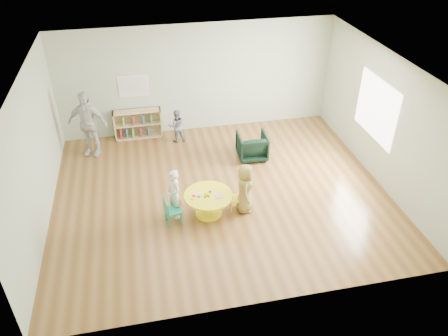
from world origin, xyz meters
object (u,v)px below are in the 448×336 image
kid_chair_left (171,210)px  adult_caretaker (88,124)px  bookshelf (137,124)px  kid_chair_right (238,198)px  armchair (252,146)px  child_left (174,194)px  child_right (245,188)px  toddler (177,126)px  activity_table (208,201)px

kid_chair_left → adult_caretaker: 3.43m
kid_chair_left → bookshelf: (-0.48, 3.62, 0.07)m
kid_chair_left → kid_chair_right: (1.37, 0.16, -0.03)m
kid_chair_right → armchair: size_ratio=0.72×
child_left → child_right: 1.39m
toddler → adult_caretaker: size_ratio=0.53×
armchair → adult_caretaker: adult_caretaker is taller
activity_table → toddler: 3.07m
activity_table → child_right: size_ratio=0.90×
armchair → adult_caretaker: size_ratio=0.43×
activity_table → adult_caretaker: bearing=129.5°
bookshelf → toddler: toddler is taller
armchair → adult_caretaker: bearing=-12.8°
toddler → kid_chair_right: bearing=103.8°
kid_chair_left → kid_chair_right: bearing=87.1°
kid_chair_left → activity_table: bearing=88.5°
bookshelf → child_right: 4.04m
adult_caretaker → kid_chair_left: bearing=-41.6°
kid_chair_right → adult_caretaker: size_ratio=0.31×
child_left → armchair: bearing=108.9°
activity_table → armchair: 2.35m
bookshelf → child_right: size_ratio=1.12×
kid_chair_right → child_right: size_ratio=0.47×
kid_chair_left → armchair: (2.15, 2.00, 0.01)m
kid_chair_left → kid_chair_right: size_ratio=1.12×
adult_caretaker → child_right: bearing=-23.0°
bookshelf → toddler: bearing=-24.9°
child_left → child_right: bearing=63.3°
activity_table → child_right: (0.73, -0.02, 0.20)m
kid_chair_right → adult_caretaker: adult_caretaker is taller
kid_chair_left → armchair: armchair is taller
bookshelf → activity_table: bearing=-70.6°
toddler → armchair: bearing=142.2°
activity_table → child_left: child_left is taller
child_right → activity_table: bearing=99.3°
armchair → child_right: (-0.66, -1.91, 0.22)m
child_right → child_left: bearing=96.4°
bookshelf → adult_caretaker: (-1.14, -0.63, 0.45)m
bookshelf → armchair: bearing=-31.6°
child_left → adult_caretaker: (-1.71, 2.79, 0.29)m
bookshelf → adult_caretaker: size_ratio=0.74×
activity_table → child_left: bearing=172.5°
kid_chair_right → armchair: 1.99m
kid_chair_left → armchair: size_ratio=0.81×
child_left → adult_caretaker: size_ratio=0.65×
child_right → kid_chair_right: bearing=67.7°
kid_chair_left → child_left: child_left is taller
armchair → adult_caretaker: (-3.76, 0.99, 0.50)m
toddler → adult_caretaker: bearing=2.4°
activity_table → kid_chair_left: 0.77m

